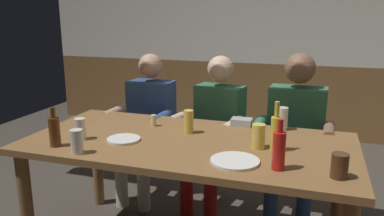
# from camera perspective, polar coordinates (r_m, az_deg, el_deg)

# --- Properties ---
(back_wall_wainscot) EXTENTS (5.75, 0.12, 0.91)m
(back_wall_wainscot) POSITION_cam_1_polar(r_m,az_deg,el_deg) (5.07, 9.59, 1.48)
(back_wall_wainscot) COLOR brown
(back_wall_wainscot) RESTS_ON ground_plane
(dining_table) EXTENTS (1.99, 0.96, 0.77)m
(dining_table) POSITION_cam_1_polar(r_m,az_deg,el_deg) (2.41, -0.53, -6.95)
(dining_table) COLOR brown
(dining_table) RESTS_ON ground_plane
(person_0) EXTENTS (0.52, 0.54, 1.20)m
(person_0) POSITION_cam_1_polar(r_m,az_deg,el_deg) (3.24, -6.60, -1.80)
(person_0) COLOR #2D4C84
(person_0) RESTS_ON ground_plane
(person_1) EXTENTS (0.56, 0.56, 1.21)m
(person_1) POSITION_cam_1_polar(r_m,az_deg,el_deg) (3.05, 3.42, -2.69)
(person_1) COLOR #33724C
(person_1) RESTS_ON ground_plane
(person_2) EXTENTS (0.56, 0.52, 1.25)m
(person_2) POSITION_cam_1_polar(r_m,az_deg,el_deg) (2.97, 14.95, -3.01)
(person_2) COLOR #33724C
(person_2) RESTS_ON ground_plane
(table_candle) EXTENTS (0.04, 0.04, 0.08)m
(table_candle) POSITION_cam_1_polar(r_m,az_deg,el_deg) (2.66, -5.68, -1.85)
(table_candle) COLOR #F9E08C
(table_candle) RESTS_ON dining_table
(condiment_caddy) EXTENTS (0.14, 0.10, 0.05)m
(condiment_caddy) POSITION_cam_1_polar(r_m,az_deg,el_deg) (2.69, 7.32, -2.07)
(condiment_caddy) COLOR #B2B7BC
(condiment_caddy) RESTS_ON dining_table
(plate_0) EXTENTS (0.20, 0.20, 0.01)m
(plate_0) POSITION_cam_1_polar(r_m,az_deg,el_deg) (2.41, -10.02, -4.56)
(plate_0) COLOR white
(plate_0) RESTS_ON dining_table
(plate_1) EXTENTS (0.26, 0.26, 0.01)m
(plate_1) POSITION_cam_1_polar(r_m,az_deg,el_deg) (2.05, 6.33, -7.77)
(plate_1) COLOR white
(plate_1) RESTS_ON dining_table
(bottle_0) EXTENTS (0.06, 0.06, 0.29)m
(bottle_0) POSITION_cam_1_polar(r_m,az_deg,el_deg) (2.22, 12.25, -3.48)
(bottle_0) COLOR gold
(bottle_0) RESTS_ON dining_table
(bottle_1) EXTENTS (0.07, 0.07, 0.26)m
(bottle_1) POSITION_cam_1_polar(r_m,az_deg,el_deg) (1.96, 12.68, -5.96)
(bottle_1) COLOR red
(bottle_1) RESTS_ON dining_table
(bottle_2) EXTENTS (0.06, 0.06, 0.23)m
(bottle_2) POSITION_cam_1_polar(r_m,az_deg,el_deg) (2.39, -19.59, -3.16)
(bottle_2) COLOR #593314
(bottle_2) RESTS_ON dining_table
(pint_glass_0) EXTENTS (0.08, 0.08, 0.14)m
(pint_glass_0) POSITION_cam_1_polar(r_m,az_deg,el_deg) (2.25, 9.76, -4.13)
(pint_glass_0) COLOR #E5C64C
(pint_glass_0) RESTS_ON dining_table
(pint_glass_1) EXTENTS (0.07, 0.07, 0.15)m
(pint_glass_1) POSITION_cam_1_polar(r_m,az_deg,el_deg) (2.63, 13.13, -1.53)
(pint_glass_1) COLOR white
(pint_glass_1) RESTS_ON dining_table
(pint_glass_2) EXTENTS (0.07, 0.07, 0.13)m
(pint_glass_2) POSITION_cam_1_polar(r_m,az_deg,el_deg) (2.47, -16.14, -2.98)
(pint_glass_2) COLOR white
(pint_glass_2) RESTS_ON dining_table
(pint_glass_3) EXTENTS (0.06, 0.06, 0.15)m
(pint_glass_3) POSITION_cam_1_polar(r_m,az_deg,el_deg) (2.49, -0.50, -2.03)
(pint_glass_3) COLOR #E5C64C
(pint_glass_3) RESTS_ON dining_table
(pint_glass_4) EXTENTS (0.08, 0.08, 0.12)m
(pint_glass_4) POSITION_cam_1_polar(r_m,az_deg,el_deg) (1.97, 20.90, -7.96)
(pint_glass_4) COLOR #4C2D19
(pint_glass_4) RESTS_ON dining_table
(pint_glass_5) EXTENTS (0.07, 0.07, 0.14)m
(pint_glass_5) POSITION_cam_1_polar(r_m,az_deg,el_deg) (2.23, -16.61, -4.76)
(pint_glass_5) COLOR white
(pint_glass_5) RESTS_ON dining_table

